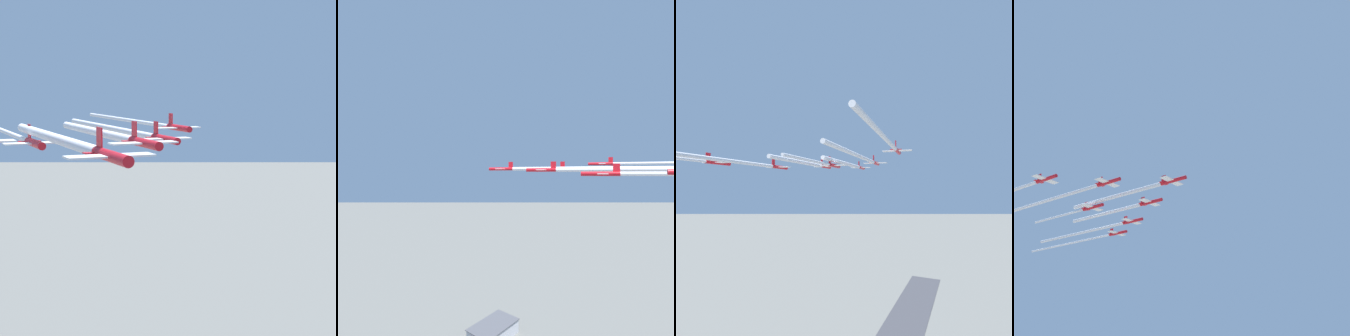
{
  "view_description": "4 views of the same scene",
  "coord_description": "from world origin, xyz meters",
  "views": [
    {
      "loc": [
        26.65,
        57.34,
        120.68
      ],
      "look_at": [
        21.92,
        -5.01,
        112.53
      ],
      "focal_mm": 70.0,
      "sensor_mm": 36.0,
      "label": 1
    },
    {
      "loc": [
        -51.21,
        -74.8,
        111.57
      ],
      "look_at": [
        35.89,
        -4.08,
        113.85
      ],
      "focal_mm": 28.0,
      "sensor_mm": 36.0,
      "label": 2
    },
    {
      "loc": [
        96.88,
        -112.45,
        104.26
      ],
      "look_at": [
        20.56,
        -13.12,
        113.21
      ],
      "focal_mm": 28.0,
      "sensor_mm": 36.0,
      "label": 3
    },
    {
      "loc": [
        104.65,
        108.68,
        57.77
      ],
      "look_at": [
        28.53,
        -1.84,
        115.09
      ],
      "focal_mm": 50.0,
      "sensor_mm": 36.0,
      "label": 4
    }
  ],
  "objects": [
    {
      "name": "jet_6",
      "position": [
        14.87,
        -71.55,
        111.88
      ],
      "size": [
        9.59,
        9.86,
        3.33
      ],
      "rotation": [
        0.0,
        0.0,
        0.33
      ],
      "color": "red"
    },
    {
      "name": "smoke_trail_1",
      "position": [
        30.67,
        -51.09,
        112.7
      ],
      "size": [
        13.0,
        34.53,
        1.26
      ],
      "rotation": [
        0.0,
        0.0,
        0.33
      ],
      "color": "white"
    },
    {
      "name": "smoke_trail_4",
      "position": [
        45.62,
        -61.21,
        111.5
      ],
      "size": [
        9.99,
        26.95,
        0.79
      ],
      "rotation": [
        0.0,
        0.0,
        0.33
      ],
      "color": "white"
    },
    {
      "name": "jet_2",
      "position": [
        43.72,
        -22.65,
        113.65
      ],
      "size": [
        9.59,
        9.86,
        3.33
      ],
      "rotation": [
        0.0,
        0.0,
        0.33
      ],
      "color": "red"
    },
    {
      "name": "jet_0",
      "position": [
        27.48,
        -8.82,
        113.34
      ],
      "size": [
        9.59,
        9.86,
        3.33
      ],
      "rotation": [
        0.0,
        0.0,
        0.33
      ],
      "color": "red"
    },
    {
      "name": "smoke_trail_0",
      "position": [
        35.84,
        -32.95,
        113.29
      ],
      "size": [
        14.99,
        40.1,
        1.34
      ],
      "rotation": [
        0.0,
        0.0,
        0.33
      ],
      "color": "white"
    },
    {
      "name": "smoke_trail_3",
      "position": [
        29.09,
        -79.59,
        111.44
      ],
      "size": [
        18.09,
        49.65,
        1.09
      ],
      "rotation": [
        0.0,
        0.0,
        0.33
      ],
      "color": "white"
    },
    {
      "name": "smoke_trail_5",
      "position": [
        68.92,
        -62.4,
        115.62
      ],
      "size": [
        15.98,
        43.57,
        1.08
      ],
      "rotation": [
        0.0,
        0.0,
        0.33
      ],
      "color": "white"
    },
    {
      "name": "jet_4",
      "position": [
        39.51,
        -43.56,
        111.55
      ],
      "size": [
        9.59,
        9.86,
        3.33
      ],
      "rotation": [
        0.0,
        0.0,
        0.33
      ],
      "color": "red"
    },
    {
      "name": "smoke_trail_2",
      "position": [
        53.21,
        -50.07,
        113.61
      ],
      "size": [
        17.09,
        46.61,
        1.15
      ],
      "rotation": [
        0.0,
        0.0,
        0.33
      ],
      "color": "white"
    },
    {
      "name": "jet_1",
      "position": [
        23.28,
        -29.73,
        112.74
      ],
      "size": [
        9.59,
        9.86,
        3.33
      ],
      "rotation": [
        0.0,
        0.0,
        0.33
      ],
      "color": "red"
    },
    {
      "name": "jet_5",
      "position": [
        59.95,
        -36.49,
        115.67
      ],
      "size": [
        9.59,
        9.86,
        3.33
      ],
      "rotation": [
        0.0,
        0.0,
        0.33
      ],
      "color": "red"
    },
    {
      "name": "jet_3",
      "position": [
        19.07,
        -50.64,
        111.49
      ],
      "size": [
        9.59,
        9.86,
        3.33
      ],
      "rotation": [
        0.0,
        0.0,
        0.33
      ],
      "color": "red"
    }
  ]
}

